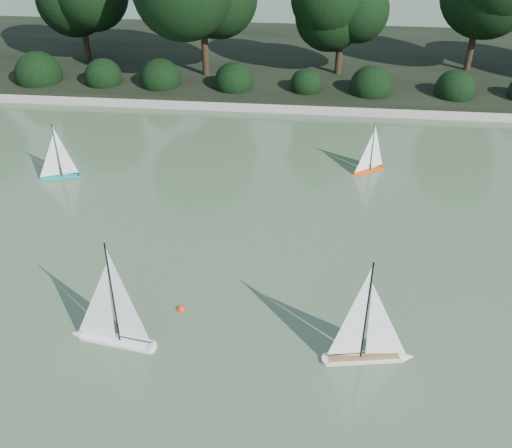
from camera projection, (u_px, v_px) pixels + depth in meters
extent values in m
plane|color=#304328|center=(282.00, 354.00, 8.33)|extent=(80.00, 80.00, 0.00)
cube|color=gray|center=(302.00, 109.00, 15.71)|extent=(40.00, 0.35, 0.18)
cube|color=black|center=(306.00, 60.00, 18.97)|extent=(40.00, 8.00, 0.30)
cylinder|color=black|center=(87.00, 49.00, 18.26)|extent=(0.20, 0.20, 1.37)
cylinder|color=black|center=(205.00, 57.00, 17.11)|extent=(0.20, 0.20, 1.66)
cylinder|color=black|center=(338.00, 63.00, 17.30)|extent=(0.20, 0.20, 1.26)
sphere|color=black|center=(343.00, 9.00, 16.42)|extent=(2.10, 2.10, 2.10)
cylinder|color=black|center=(470.00, 52.00, 17.42)|extent=(0.20, 0.20, 1.73)
sphere|color=black|center=(34.00, 75.00, 16.91)|extent=(1.10, 1.10, 1.10)
sphere|color=black|center=(99.00, 77.00, 16.74)|extent=(1.10, 1.10, 1.10)
sphere|color=black|center=(166.00, 80.00, 16.58)|extent=(1.10, 1.10, 1.10)
sphere|color=black|center=(234.00, 82.00, 16.41)|extent=(1.10, 1.10, 1.10)
sphere|color=black|center=(304.00, 85.00, 16.25)|extent=(1.10, 1.10, 1.10)
sphere|color=black|center=(375.00, 87.00, 16.08)|extent=(1.10, 1.10, 1.10)
sphere|color=black|center=(447.00, 90.00, 15.92)|extent=(1.10, 1.10, 1.10)
cube|color=white|center=(116.00, 339.00, 8.50)|extent=(1.14, 0.39, 0.11)
cone|color=white|center=(77.00, 331.00, 8.63)|extent=(0.26, 0.26, 0.22)
cylinder|color=white|center=(151.00, 346.00, 8.38)|extent=(0.15, 0.15, 0.11)
cylinder|color=black|center=(111.00, 292.00, 7.97)|extent=(0.03, 0.03, 1.74)
cylinder|color=black|center=(134.00, 337.00, 8.37)|extent=(0.51, 0.10, 0.02)
cube|color=silver|center=(364.00, 356.00, 8.22)|extent=(1.12, 0.40, 0.11)
cone|color=silver|center=(408.00, 354.00, 8.25)|extent=(0.25, 0.25, 0.22)
cylinder|color=silver|center=(326.00, 358.00, 8.19)|extent=(0.15, 0.15, 0.11)
cube|color=olive|center=(365.00, 353.00, 8.18)|extent=(1.02, 0.33, 0.01)
cylinder|color=black|center=(367.00, 310.00, 7.71)|extent=(0.03, 0.03, 1.70)
cylinder|color=black|center=(345.00, 351.00, 8.13)|extent=(0.50, 0.10, 0.02)
cube|color=#ED4509|center=(369.00, 170.00, 12.90)|extent=(0.70, 0.53, 0.07)
cone|color=#ED4509|center=(353.00, 174.00, 12.74)|extent=(0.20, 0.20, 0.15)
cylinder|color=#ED4509|center=(382.00, 166.00, 13.04)|extent=(0.12, 0.12, 0.07)
cylinder|color=black|center=(373.00, 145.00, 12.57)|extent=(0.02, 0.02, 1.15)
cylinder|color=black|center=(377.00, 165.00, 12.93)|extent=(0.29, 0.19, 0.01)
cube|color=#0B8C87|center=(61.00, 176.00, 12.66)|extent=(0.81, 0.38, 0.08)
cone|color=#0B8C87|center=(39.00, 178.00, 12.58)|extent=(0.20, 0.20, 0.16)
cylinder|color=#0B8C87|center=(79.00, 174.00, 12.72)|extent=(0.12, 0.12, 0.08)
cylinder|color=black|center=(57.00, 149.00, 12.29)|extent=(0.02, 0.02, 1.24)
cylinder|color=black|center=(70.00, 172.00, 12.64)|extent=(0.36, 0.12, 0.01)
sphere|color=red|center=(181.00, 310.00, 9.12)|extent=(0.13, 0.13, 0.13)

